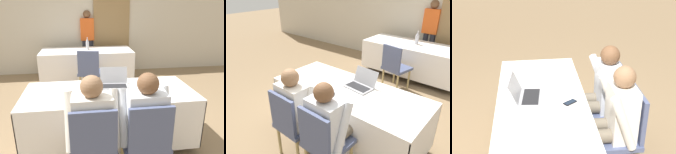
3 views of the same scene
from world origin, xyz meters
The scene contains 15 objects.
ground_plane centered at (0.00, 0.00, 0.00)m, with size 24.00×24.00×0.00m, color #846B4C.
wall_back centered at (0.00, 3.27, 1.35)m, with size 12.00×0.06×2.70m.
curtain_panel centered at (0.49, 3.21, 1.33)m, with size 0.92×0.04×2.65m.
conference_table_near centered at (0.00, 0.00, 0.57)m, with size 2.07×0.87×0.73m.
conference_table_far centered at (-0.19, 2.51, 0.57)m, with size 2.07×0.87×0.73m.
laptop centered at (0.08, 0.15, 0.78)m, with size 0.38×0.34×0.22m.
cell_phone centered at (-0.06, -0.27, 0.74)m, with size 0.13×0.14×0.01m.
paper_beside_laptop centered at (0.49, -0.04, 0.73)m, with size 0.25×0.32×0.00m.
water_bottle centered at (-0.17, 2.57, 0.86)m, with size 0.07×0.07×0.28m.
chair_near_left centered at (-0.25, -0.74, 0.51)m, with size 0.44×0.44×0.92m.
chair_near_right centered at (0.25, -0.74, 0.51)m, with size 0.44×0.44×0.92m.
chair_far_spare centered at (-0.17, 1.65, 0.51)m, with size 0.52×0.52×0.92m.
person_checkered_shirt centered at (-0.25, -0.64, 0.67)m, with size 0.50×0.52×1.18m.
person_white_shirt centered at (0.25, -0.64, 0.67)m, with size 0.50×0.52×1.18m.
person_red_shirt centered at (-0.13, 3.24, 0.91)m, with size 0.35×0.21×1.59m.
Camera 1 is at (-0.33, -2.46, 1.75)m, focal length 35.00 mm.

